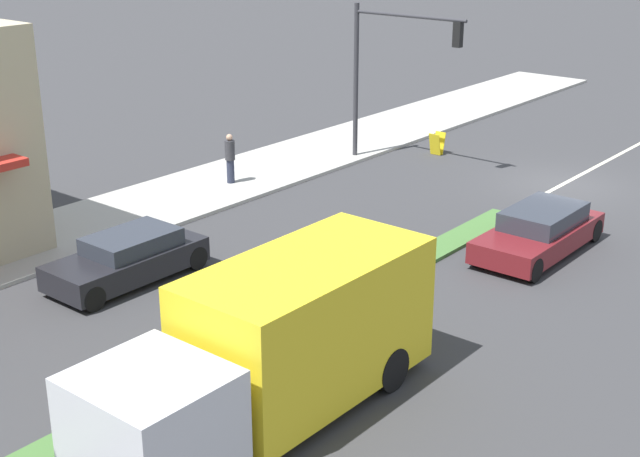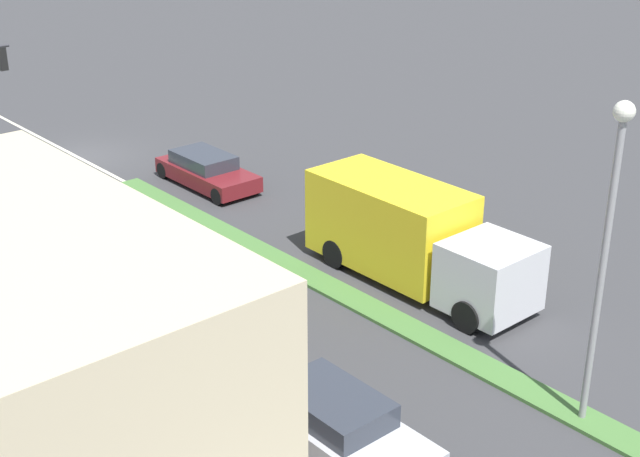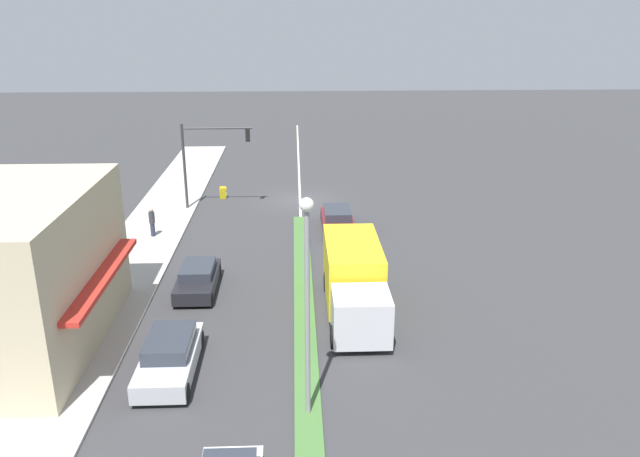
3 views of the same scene
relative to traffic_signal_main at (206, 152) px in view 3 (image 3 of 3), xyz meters
name	(u,v)px [view 3 (image 3 of 3)]	position (x,y,z in m)	size (l,w,h in m)	color
ground_plane	(305,321)	(-6.12, 16.22, -3.90)	(160.00, 160.00, 0.00)	#38383A
sidewalk_right	(88,330)	(2.88, 16.72, -3.84)	(4.00, 73.00, 0.12)	#B2AFA8
lane_marking_center	(300,200)	(-6.12, -1.78, -3.90)	(0.16, 60.00, 0.01)	beige
building_corner_store	(15,272)	(4.93, 17.80, -0.73)	(6.60, 9.88, 6.09)	#C6B793
traffic_signal_main	(206,152)	(0.00, 0.00, 0.00)	(4.59, 0.34, 5.60)	#333338
street_lamp	(307,282)	(-6.12, 22.76, 0.88)	(0.44, 0.44, 7.37)	gray
pedestrian	(152,221)	(2.54, 5.50, -2.89)	(0.34, 0.34, 1.69)	#282D42
warning_aframe_sign	(223,193)	(-0.70, -2.36, -3.47)	(0.45, 0.53, 0.84)	yellow
delivery_truck	(354,280)	(-8.32, 15.23, -2.43)	(2.44, 7.50, 2.87)	silver
sedan_maroon	(337,220)	(-8.32, 4.47, -3.29)	(1.87, 4.57, 1.26)	maroon
sedan_silver	(170,356)	(-1.12, 19.98, -3.22)	(1.90, 4.54, 1.41)	#B7BABF
sedan_dark	(198,279)	(-1.12, 12.88, -3.30)	(1.77, 4.12, 1.23)	black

